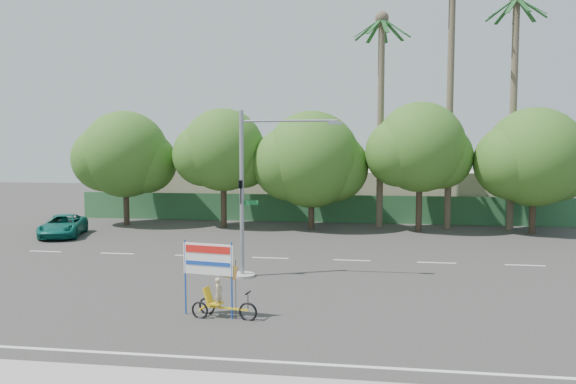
# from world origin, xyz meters

# --- Properties ---
(ground) EXTENTS (120.00, 120.00, 0.00)m
(ground) POSITION_xyz_m (0.00, 0.00, 0.00)
(ground) COLOR #33302D
(ground) RESTS_ON ground
(fence) EXTENTS (38.00, 0.08, 2.00)m
(fence) POSITION_xyz_m (0.00, 21.50, 1.00)
(fence) COLOR #336B3D
(fence) RESTS_ON ground
(building_left) EXTENTS (12.00, 8.00, 4.00)m
(building_left) POSITION_xyz_m (-10.00, 26.00, 2.00)
(building_left) COLOR beige
(building_left) RESTS_ON ground
(building_right) EXTENTS (14.00, 8.00, 3.60)m
(building_right) POSITION_xyz_m (8.00, 26.00, 1.80)
(building_right) COLOR beige
(building_right) RESTS_ON ground
(tree_far_left) EXTENTS (7.14, 6.00, 7.96)m
(tree_far_left) POSITION_xyz_m (-14.05, 18.00, 4.76)
(tree_far_left) COLOR #473828
(tree_far_left) RESTS_ON ground
(tree_left) EXTENTS (6.66, 5.60, 8.07)m
(tree_left) POSITION_xyz_m (-7.05, 18.00, 5.06)
(tree_left) COLOR #473828
(tree_left) RESTS_ON ground
(tree_center) EXTENTS (7.62, 6.40, 7.85)m
(tree_center) POSITION_xyz_m (-1.05, 18.00, 4.47)
(tree_center) COLOR #473828
(tree_center) RESTS_ON ground
(tree_right) EXTENTS (6.90, 5.80, 8.36)m
(tree_right) POSITION_xyz_m (5.95, 18.00, 5.24)
(tree_right) COLOR #473828
(tree_right) RESTS_ON ground
(tree_far_right) EXTENTS (7.38, 6.20, 7.94)m
(tree_far_right) POSITION_xyz_m (12.95, 18.00, 4.64)
(tree_far_right) COLOR #473828
(tree_far_right) RESTS_ON ground
(palm_tall) EXTENTS (3.73, 3.79, 17.45)m
(palm_tall) POSITION_xyz_m (8.00, 19.50, 10.46)
(palm_tall) COLOR #70604C
(palm_tall) RESTS_ON ground
(palm_mid) EXTENTS (3.73, 3.79, 15.45)m
(palm_mid) POSITION_xyz_m (12.00, 19.50, 9.40)
(palm_mid) COLOR #70604C
(palm_mid) RESTS_ON ground
(palm_short) EXTENTS (3.73, 3.79, 14.45)m
(palm_short) POSITION_xyz_m (3.50, 19.50, 8.86)
(palm_short) COLOR #70604C
(palm_short) RESTS_ON ground
(traffic_signal) EXTENTS (4.72, 1.10, 7.00)m
(traffic_signal) POSITION_xyz_m (-2.20, 3.98, 2.92)
(traffic_signal) COLOR gray
(traffic_signal) RESTS_ON ground
(trike_billboard) EXTENTS (2.53, 0.81, 2.51)m
(trike_billboard) POSITION_xyz_m (-2.07, -1.73, 1.01)
(trike_billboard) COLOR black
(trike_billboard) RESTS_ON ground
(pickup_truck) EXTENTS (3.46, 5.17, 1.32)m
(pickup_truck) POSITION_xyz_m (-15.74, 12.77, 0.66)
(pickup_truck) COLOR #0D6155
(pickup_truck) RESTS_ON ground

